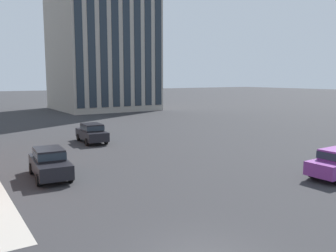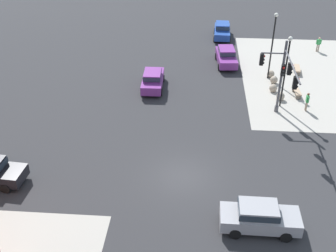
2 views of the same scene
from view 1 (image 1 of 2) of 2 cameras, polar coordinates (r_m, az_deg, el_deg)
car_main_southbound_near at (r=32.19m, az=-12.01°, el=-0.97°), size 2.12×4.51×1.68m
car_cross_westbound at (r=21.55m, az=-18.32°, el=-5.43°), size 2.16×4.53×1.68m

